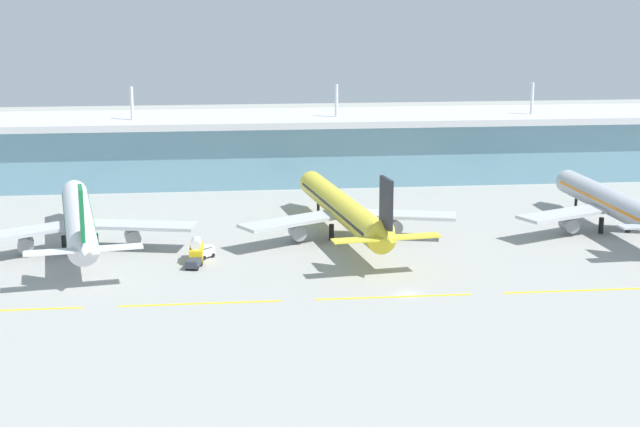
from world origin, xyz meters
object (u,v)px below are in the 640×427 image
at_px(fuel_truck, 196,251).
at_px(airliner_near, 79,220).
at_px(airliner_middle, 344,209).
at_px(baggage_cart, 205,252).
at_px(airliner_far, 613,203).
at_px(pushback_tug, 194,263).

bearing_deg(fuel_truck, airliner_near, 154.29).
height_order(airliner_middle, baggage_cart, airliner_middle).
distance_m(airliner_far, pushback_tug, 95.26).
distance_m(airliner_near, airliner_far, 117.01).
bearing_deg(baggage_cart, airliner_middle, 23.58).
height_order(airliner_far, pushback_tug, airliner_far).
xyz_separation_m(airliner_near, airliner_middle, (56.19, 3.88, 0.00)).
relative_size(airliner_middle, airliner_far, 1.16).
bearing_deg(airliner_far, pushback_tug, -168.14).
bearing_deg(airliner_middle, pushback_tug, -147.89).
bearing_deg(airliner_near, airliner_far, 1.55).
bearing_deg(fuel_truck, airliner_middle, 26.11).
relative_size(airliner_middle, pushback_tug, 14.14).
relative_size(airliner_middle, baggage_cart, 17.89).
distance_m(airliner_middle, airliner_far, 60.78).
bearing_deg(pushback_tug, airliner_far, 11.86).
bearing_deg(airliner_far, airliner_middle, 179.33).
bearing_deg(airliner_near, fuel_truck, -25.71).
xyz_separation_m(airliner_middle, pushback_tug, (-32.30, -20.27, -5.35)).
relative_size(airliner_far, baggage_cart, 15.47).
distance_m(pushback_tug, baggage_cart, 7.48).
bearing_deg(airliner_near, airliner_middle, 3.95).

